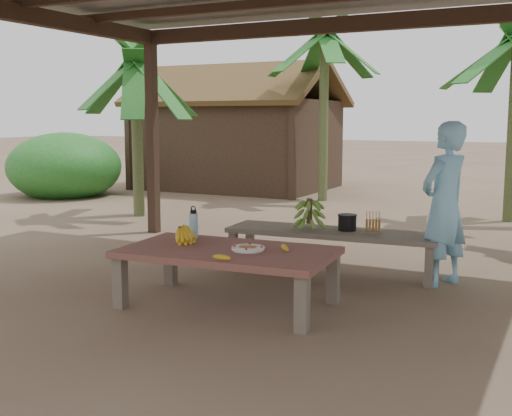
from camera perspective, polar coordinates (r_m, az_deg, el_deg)
The scene contains 15 objects.
ground at distance 5.91m, azimuth 0.15°, elevation -7.85°, with size 80.00×80.00×0.00m, color brown.
work_table at distance 5.53m, azimuth -2.53°, elevation -4.31°, with size 1.86×1.12×0.50m.
bench at distance 6.76m, azimuth 6.76°, elevation -2.45°, with size 2.24×0.76×0.45m.
ripe_banana_bunch at distance 5.80m, azimuth -6.77°, elevation -2.29°, with size 0.27×0.23×0.17m, color gold, non-canonical shape.
plate at distance 5.44m, azimuth -0.71°, elevation -3.63°, with size 0.28×0.28×0.04m.
loose_banana_front at distance 5.09m, azimuth -3.07°, elevation -4.41°, with size 0.04×0.15×0.04m, color gold.
loose_banana_side at distance 5.45m, azimuth 2.59°, elevation -3.56°, with size 0.04×0.15×0.04m, color gold.
water_flask at distance 6.01m, azimuth -5.58°, elevation -1.47°, with size 0.08×0.08×0.31m.
green_banana_stalk at distance 6.79m, azimuth 4.77°, elevation -0.44°, with size 0.30×0.30×0.34m, color #598C2D, non-canonical shape.
cooking_pot at distance 6.75m, azimuth 8.11°, elevation -1.31°, with size 0.19×0.19×0.16m, color black.
skewer_rack at distance 6.57m, azimuth 10.36°, elevation -1.26°, with size 0.18×0.08×0.24m, color #A57F47, non-canonical shape.
woman at distance 6.42m, azimuth 16.40°, elevation 0.34°, with size 0.58×0.38×1.59m, color #6FAED2.
hut at distance 14.87m, azimuth -1.54°, elevation 6.05°, with size 4.40×3.43×2.85m.
banana_plant_nw at distance 12.64m, azimuth 6.12°, elevation 14.03°, with size 1.80×1.80×3.45m.
banana_plant_w at distance 10.73m, azimuth -10.64°, elevation 11.17°, with size 1.80×1.80×2.71m.
Camera 1 is at (2.55, -5.08, 1.62)m, focal length 45.00 mm.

